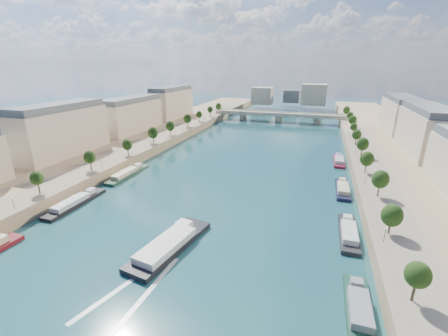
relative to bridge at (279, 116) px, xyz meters
The scene contains 17 objects.
ground 132.86m from the bridge, 90.00° to the right, with size 700.00×700.00×0.00m, color #0C2A35.
quay_left 151.05m from the bridge, 118.47° to the right, with size 44.00×520.00×5.00m, color #9E8460.
quay_right 151.05m from the bridge, 61.53° to the right, with size 44.00×520.00×5.00m, color #9E8460.
pave_left 144.48m from the bridge, 113.24° to the right, with size 14.00×520.00×0.10m, color gray.
pave_right 144.48m from the bridge, 66.76° to the right, with size 14.00×520.00×0.10m, color gray.
trees_left 141.96m from the bridge, 112.81° to the right, with size 4.80×268.80×8.26m.
trees_right 134.63m from the bridge, 65.87° to the right, with size 4.80×268.80×8.26m.
lamps_left 152.13m from the bridge, 110.19° to the right, with size 0.36×200.36×4.28m.
lamps_right 138.15m from the bridge, 67.66° to the right, with size 0.36×200.36×4.28m.
buildings_left 148.11m from the bridge, 125.14° to the right, with size 16.00×226.00×23.20m.
buildings_right 148.11m from the bridge, 54.86° to the right, with size 16.00×226.00×23.20m.
skyline 87.35m from the bridge, 87.89° to the left, with size 79.00×42.00×22.00m.
bridge is the anchor object (origin of this frame).
tour_barge 199.99m from the bridge, 90.33° to the right, with size 13.04×29.96×3.93m.
wake 216.58m from the bridge, 90.30° to the right, with size 11.92×26.03×0.04m.
moored_barges_left 205.77m from the bridge, 102.78° to the right, with size 5.00×120.75×3.60m.
moored_barges_right 185.04m from the bridge, 75.76° to the right, with size 5.00×164.36×3.60m.
Camera 1 is at (34.27, -28.97, 47.39)m, focal length 24.00 mm.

